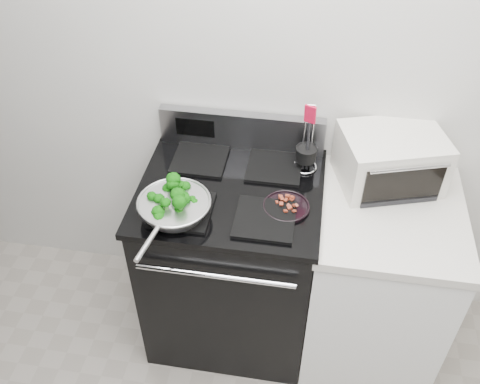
% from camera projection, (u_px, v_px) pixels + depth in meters
% --- Properties ---
extents(back_wall, '(4.00, 0.02, 2.70)m').
position_uv_depth(back_wall, '(314.00, 71.00, 2.23)').
color(back_wall, silver).
rests_on(back_wall, ground).
extents(gas_range, '(0.79, 0.69, 1.13)m').
position_uv_depth(gas_range, '(232.00, 259.00, 2.59)').
color(gas_range, black).
rests_on(gas_range, floor).
extents(counter, '(0.62, 0.68, 0.92)m').
position_uv_depth(counter, '(374.00, 281.00, 2.53)').
color(counter, white).
rests_on(counter, floor).
extents(skillet, '(0.30, 0.47, 0.06)m').
position_uv_depth(skillet, '(174.00, 207.00, 2.13)').
color(skillet, silver).
rests_on(skillet, gas_range).
extents(broccoli_pile, '(0.23, 0.23, 0.08)m').
position_uv_depth(broccoli_pile, '(174.00, 203.00, 2.12)').
color(broccoli_pile, black).
rests_on(broccoli_pile, skillet).
extents(bacon_plate, '(0.19, 0.19, 0.04)m').
position_uv_depth(bacon_plate, '(286.00, 205.00, 2.18)').
color(bacon_plate, black).
rests_on(bacon_plate, gas_range).
extents(utensil_holder, '(0.11, 0.11, 0.33)m').
position_uv_depth(utensil_holder, '(306.00, 157.00, 2.35)').
color(utensil_holder, silver).
rests_on(utensil_holder, gas_range).
extents(toaster_oven, '(0.49, 0.43, 0.24)m').
position_uv_depth(toaster_oven, '(390.00, 159.00, 2.29)').
color(toaster_oven, silver).
rests_on(toaster_oven, counter).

